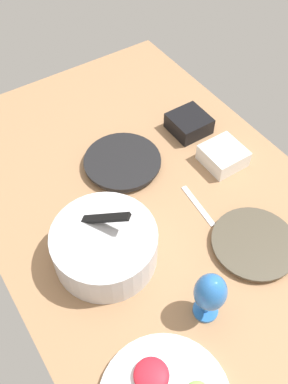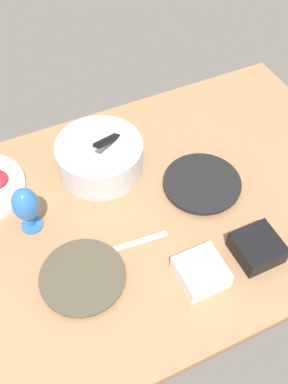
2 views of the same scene
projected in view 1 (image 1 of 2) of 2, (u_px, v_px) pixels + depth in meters
ground_plane at (152, 204)px, 140.36cm from camera, size 160.00×104.00×4.00cm
dinner_plate_left at (254, 244)px, 126.99cm from camera, size 25.97×25.97×2.17cm
dinner_plate_right at (122, 163)px, 147.06cm from camera, size 27.10×27.10×3.04cm
mixing_bowl at (105, 245)px, 120.56cm from camera, size 30.53×30.53×19.36cm
hurricane_glass_blue at (210, 293)px, 106.37cm from camera, size 8.55×8.55×17.90cm
square_bowl_black at (189, 123)px, 157.04cm from camera, size 13.57×13.57×6.44cm
square_bowl_white at (223, 155)px, 146.76cm from camera, size 13.51×13.51×6.28cm
fork_by_left_plate at (198, 205)px, 137.09cm from camera, size 18.09×3.41×0.60cm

